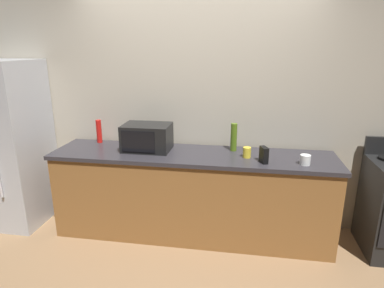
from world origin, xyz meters
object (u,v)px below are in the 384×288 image
mug_white (305,160)px  cordless_phone (264,155)px  bottle_hot_sauce (99,131)px  mug_yellow (247,152)px  microwave (147,137)px  refrigerator (8,144)px  bottle_olive_oil (234,137)px

mug_white → cordless_phone: bearing=-179.2°
bottle_hot_sauce → mug_yellow: bearing=-9.0°
bottle_hot_sauce → mug_yellow: (1.62, -0.26, -0.08)m
microwave → cordless_phone: (1.17, -0.20, -0.06)m
refrigerator → mug_yellow: bearing=-0.7°
bottle_hot_sauce → mug_white: (2.14, -0.38, -0.08)m
mug_yellow → refrigerator: bearing=179.3°
bottle_olive_oil → cordless_phone: bearing=-47.8°
bottle_hot_sauce → bottle_olive_oil: bottle_olive_oil is taller
mug_white → mug_yellow: 0.54m
microwave → mug_yellow: (1.02, -0.08, -0.08)m
refrigerator → mug_yellow: size_ratio=17.75×
refrigerator → mug_yellow: 2.59m
bottle_olive_oil → bottle_hot_sauce: bearing=177.6°
refrigerator → mug_white: (3.11, -0.15, 0.05)m
cordless_phone → mug_yellow: size_ratio=1.48×
cordless_phone → mug_white: size_ratio=1.63×
cordless_phone → mug_white: (0.37, 0.01, -0.03)m
microwave → mug_white: (1.54, -0.20, -0.09)m
cordless_phone → mug_white: 0.37m
microwave → mug_yellow: size_ratio=4.73×
cordless_phone → mug_yellow: 0.20m
cordless_phone → bottle_hot_sauce: size_ratio=0.59×
refrigerator → microwave: bearing=1.7°
refrigerator → bottle_hot_sauce: (0.97, 0.23, 0.13)m
bottle_olive_oil → mug_white: bearing=-25.5°
cordless_phone → bottle_olive_oil: (-0.29, 0.32, 0.07)m
microwave → bottle_hot_sauce: (-0.60, 0.18, -0.01)m
refrigerator → cordless_phone: (2.74, -0.16, 0.07)m
cordless_phone → mug_white: cordless_phone is taller
mug_yellow → bottle_olive_oil: bearing=125.0°
bottle_hot_sauce → mug_yellow: bottle_hot_sauce is taller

